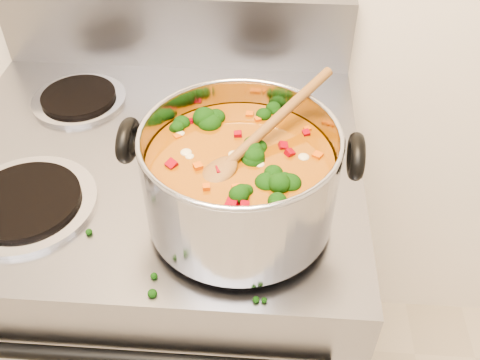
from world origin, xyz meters
TOP-DOWN VIEW (x-y plane):
  - electric_range at (0.04, 1.16)m, footprint 0.77×0.69m
  - stockpot at (0.22, 1.00)m, footprint 0.35×0.29m
  - wooden_spoon at (0.23, 1.01)m, footprint 0.21×0.23m
  - cooktop_crumbs at (0.29, 0.93)m, footprint 0.29×0.37m

SIDE VIEW (x-z plane):
  - electric_range at x=0.04m, z-range -0.07..1.01m
  - cooktop_crumbs at x=0.29m, z-range 0.92..0.93m
  - stockpot at x=0.22m, z-range 0.93..1.10m
  - wooden_spoon at x=0.23m, z-range 1.02..1.11m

